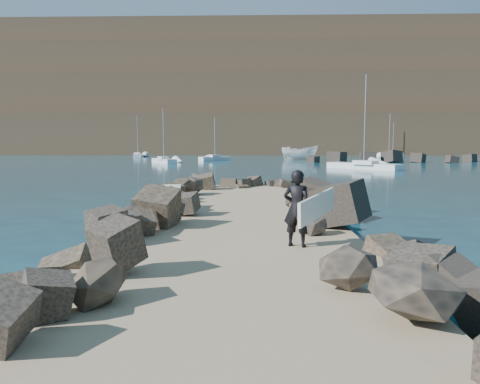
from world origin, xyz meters
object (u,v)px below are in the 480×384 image
(surfboard_resting, at_px, (172,199))
(sailboat_d, at_px, (389,156))
(surfer_with_board, at_px, (300,208))
(boat_imported, at_px, (300,153))

(surfboard_resting, relative_size, sailboat_d, 0.28)
(surfboard_resting, distance_m, surfer_with_board, 6.42)
(boat_imported, bearing_deg, sailboat_d, -58.13)
(boat_imported, bearing_deg, surfboard_resting, 176.57)
(surfboard_resting, relative_size, boat_imported, 0.38)
(boat_imported, height_order, sailboat_d, sailboat_d)
(boat_imported, relative_size, surfer_with_board, 3.12)
(surfer_with_board, bearing_deg, boat_imported, 84.40)
(boat_imported, height_order, surfer_with_board, surfer_with_board)
(surfboard_resting, bearing_deg, boat_imported, 71.59)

